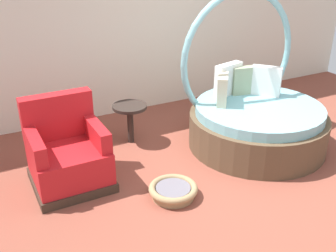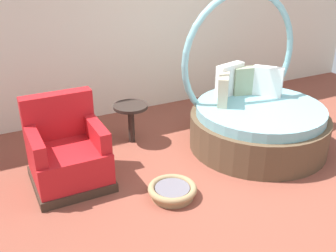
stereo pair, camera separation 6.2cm
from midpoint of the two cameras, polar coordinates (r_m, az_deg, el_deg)
name	(u,v)px [view 2 (the right image)]	position (r m, az deg, el deg)	size (l,w,h in m)	color
ground_plane	(249,184)	(4.45, 12.08, -8.28)	(8.00, 8.00, 0.02)	brown
back_wall	(149,3)	(5.99, -2.49, 17.42)	(8.00, 0.12, 3.19)	silver
round_daybed	(255,116)	(5.13, 12.88, 1.36)	(1.73, 1.73, 1.91)	brown
red_armchair	(67,154)	(4.36, -13.96, -3.99)	(0.80, 0.80, 0.94)	#38281E
pet_basket	(172,190)	(4.11, 1.07, -9.32)	(0.51, 0.51, 0.13)	#9E7F56
side_table	(131,112)	(5.06, -5.06, 2.07)	(0.44, 0.44, 0.52)	#2D231E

